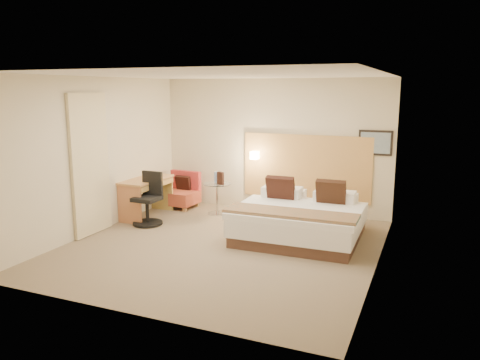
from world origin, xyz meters
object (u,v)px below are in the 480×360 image
at_px(bed, 301,219).
at_px(desk_chair, 149,203).
at_px(desk, 147,187).
at_px(side_table, 217,197).
at_px(lounge_chair, 181,193).

xyz_separation_m(bed, desk_chair, (-2.83, -0.30, 0.08)).
bearing_deg(desk, side_table, 30.36).
xyz_separation_m(lounge_chair, side_table, (0.96, -0.22, 0.05)).
height_order(bed, desk, bed).
relative_size(desk, desk_chair, 1.26).
distance_m(lounge_chair, desk_chair, 1.37).
relative_size(bed, desk, 1.71).
height_order(bed, side_table, bed).
height_order(bed, desk_chair, bed).
height_order(side_table, desk_chair, desk_chair).
height_order(desk, desk_chair, desk_chair).
xyz_separation_m(desk, desk_chair, (0.32, -0.45, -0.20)).
distance_m(lounge_chair, side_table, 0.99).
bearing_deg(lounge_chair, side_table, -12.73).
bearing_deg(lounge_chair, desk_chair, -86.08).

